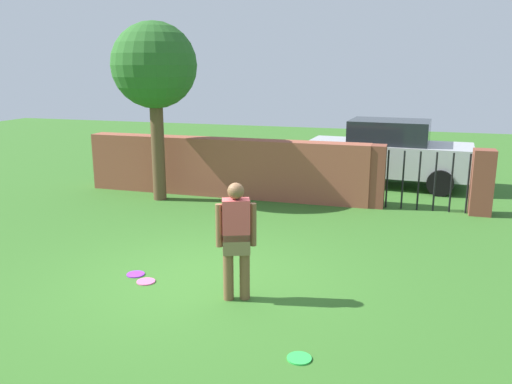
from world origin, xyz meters
name	(u,v)px	position (x,y,z in m)	size (l,w,h in m)	color
ground_plane	(203,280)	(0.00, 0.00, 0.00)	(40.00, 40.00, 0.00)	#336623
brick_wall	(224,167)	(-1.50, 4.99, 0.70)	(6.98, 0.50, 1.40)	brown
tree	(154,68)	(-2.83, 4.20, 3.05)	(1.93, 1.93, 4.07)	brown
person	(236,236)	(0.69, -0.47, 0.90)	(0.51, 0.34, 1.62)	brown
fence_gate	(427,179)	(3.20, 4.99, 0.70)	(2.66, 0.44, 1.40)	brown
car	(388,153)	(2.24, 7.41, 0.86)	(4.30, 2.13, 1.72)	#B7B7BC
frisbee_green	(299,358)	(1.83, -1.70, 0.01)	(0.27, 0.27, 0.02)	green
frisbee_pink	(146,282)	(-0.77, -0.33, 0.01)	(0.27, 0.27, 0.02)	pink
frisbee_purple	(136,274)	(-1.05, -0.12, 0.01)	(0.27, 0.27, 0.02)	purple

